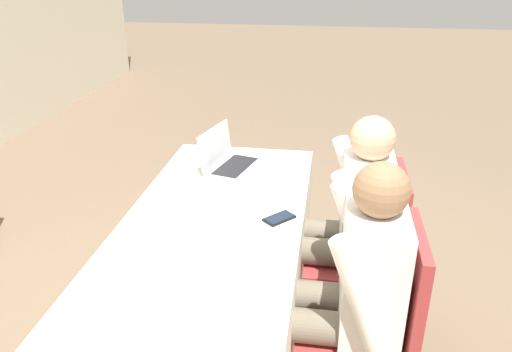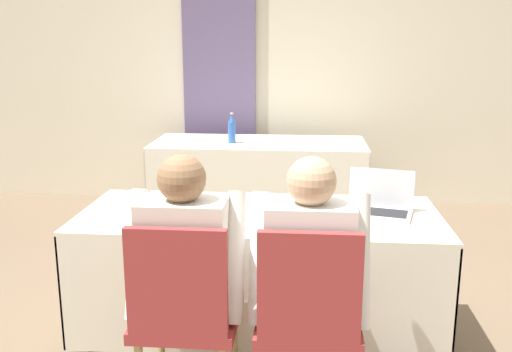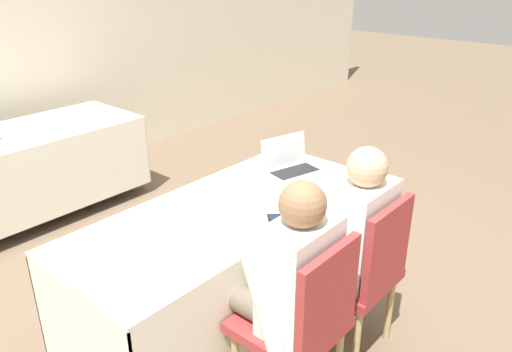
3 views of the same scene
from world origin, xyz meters
TOP-DOWN VIEW (x-y plane):
  - conference_table_near at (0.00, 0.00)m, footprint 1.90×0.80m
  - laptop at (0.63, 0.04)m, footprint 0.39×0.32m
  - cell_phone at (0.10, -0.29)m, footprint 0.16×0.15m
  - paper_beside_laptop at (0.19, 0.07)m, footprint 0.28×0.34m
  - paper_centre_table at (-0.43, 0.10)m, footprint 0.26×0.33m
  - chair_near_left at (-0.26, -0.71)m, footprint 0.44×0.44m
  - chair_near_right at (0.26, -0.71)m, footprint 0.44×0.44m
  - person_checkered_shirt at (-0.26, -0.60)m, footprint 0.50×0.52m
  - person_white_shirt at (0.26, -0.60)m, footprint 0.50×0.52m

SIDE VIEW (x-z plane):
  - chair_near_left at x=-0.26m, z-range 0.05..0.97m
  - chair_near_right at x=0.26m, z-range 0.05..0.97m
  - conference_table_near at x=0.00m, z-range 0.19..0.92m
  - person_checkered_shirt at x=-0.26m, z-range 0.08..1.26m
  - person_white_shirt at x=0.26m, z-range 0.08..1.26m
  - paper_beside_laptop at x=0.19m, z-range 0.73..0.73m
  - paper_centre_table at x=-0.43m, z-range 0.73..0.73m
  - cell_phone at x=0.10m, z-range 0.73..0.74m
  - laptop at x=0.63m, z-range 0.66..0.89m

